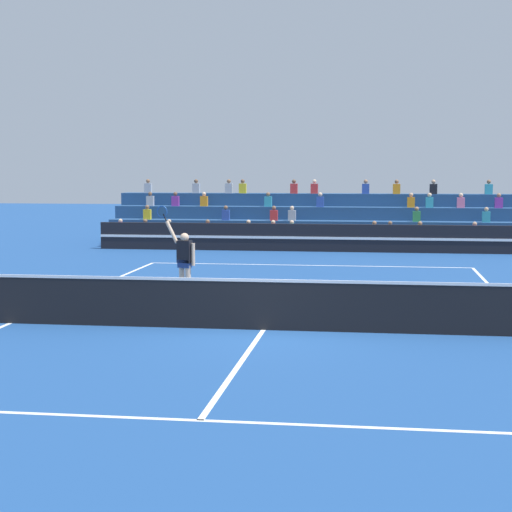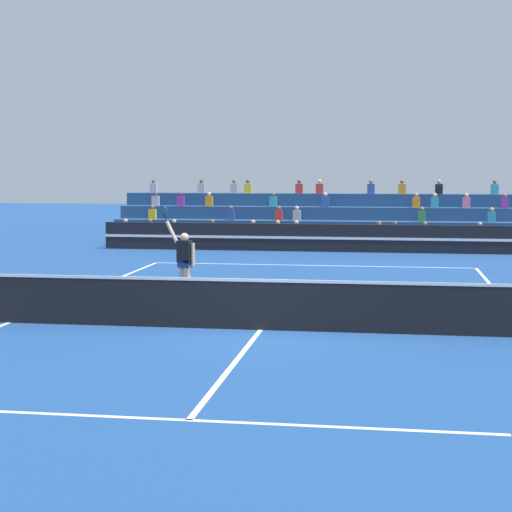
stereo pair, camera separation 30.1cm
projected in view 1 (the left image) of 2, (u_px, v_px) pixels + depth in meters
name	position (u px, v px, depth m)	size (l,w,h in m)	color
ground_plane	(263.00, 330.00, 17.62)	(120.00, 120.00, 0.00)	navy
court_lines	(263.00, 330.00, 17.62)	(11.10, 23.90, 0.01)	white
tennis_net	(263.00, 304.00, 17.56)	(12.00, 0.10, 1.10)	slate
sponsor_banner_wall	(318.00, 238.00, 34.20)	(18.00, 0.26, 1.10)	black
bleacher_stand	(323.00, 225.00, 37.29)	(18.50, 3.80, 2.83)	navy
tennis_player	(184.00, 262.00, 21.44)	(1.10, 0.47, 2.44)	beige
tennis_ball	(463.00, 314.00, 19.40)	(0.07, 0.07, 0.07)	#C6DB33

